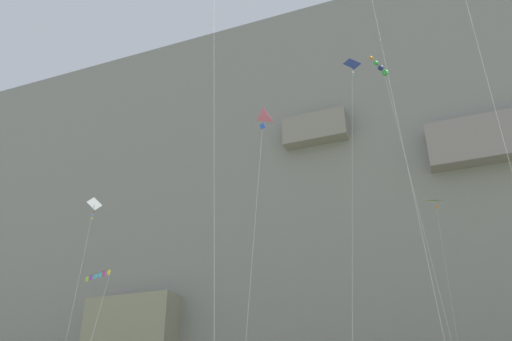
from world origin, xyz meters
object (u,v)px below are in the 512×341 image
Objects in this scene: kite_diamond_low_right at (92,215)px; kite_delta_mid_center at (438,212)px; kite_banner_mid_left at (96,286)px; kite_diamond_high_right at (352,84)px; kite_windsock_high_center at (382,70)px; kite_delta_low_left at (256,135)px.

kite_diamond_low_right is 1.17× the size of kite_delta_mid_center.
kite_banner_mid_left is 26.64m from kite_diamond_high_right.
kite_windsock_high_center is at bearing 4.75° from kite_banner_mid_left.
kite_diamond_low_right is 31.87m from kite_windsock_high_center.
kite_diamond_low_right is at bearing 135.94° from kite_banner_mid_left.
kite_windsock_high_center is 14.16m from kite_delta_mid_center.
kite_diamond_low_right is at bearing -169.45° from kite_delta_mid_center.
kite_diamond_low_right is 33.86m from kite_delta_mid_center.
kite_delta_low_left is 0.70× the size of kite_windsock_high_center.
kite_delta_mid_center reaches higher than kite_banner_mid_left.
kite_delta_mid_center is at bearing 10.55° from kite_diamond_low_right.
kite_delta_low_left is at bearing -29.58° from kite_diamond_low_right.
kite_windsock_high_center is 1.39× the size of kite_delta_mid_center.
kite_delta_low_left is 21.79m from kite_delta_mid_center.
kite_delta_low_left is 14.44m from kite_windsock_high_center.
kite_banner_mid_left is at bearing 158.73° from kite_delta_low_left.
kite_banner_mid_left is at bearing -172.08° from kite_diamond_high_right.
kite_windsock_high_center is (2.62, -0.97, -0.01)m from kite_diamond_high_right.
kite_delta_low_left is at bearing -117.55° from kite_delta_mid_center.
kite_diamond_high_right is 1.51× the size of kite_delta_mid_center.
kite_diamond_high_right is at bearing 7.92° from kite_banner_mid_left.
kite_diamond_high_right is 2.79m from kite_windsock_high_center.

